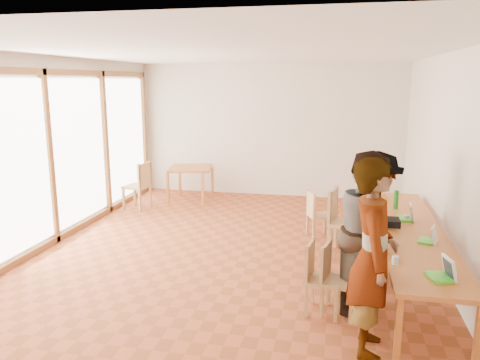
# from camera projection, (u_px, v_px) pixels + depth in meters

# --- Properties ---
(ground) EXTENTS (8.00, 8.00, 0.00)m
(ground) POSITION_uv_depth(u_px,v_px,m) (230.00, 255.00, 7.15)
(ground) COLOR #AB4D29
(ground) RESTS_ON ground
(wall_back) EXTENTS (6.00, 0.10, 3.00)m
(wall_back) POSITION_uv_depth(u_px,v_px,m) (269.00, 131.00, 10.66)
(wall_back) COLOR beige
(wall_back) RESTS_ON ground
(wall_front) EXTENTS (6.00, 0.10, 3.00)m
(wall_front) POSITION_uv_depth(u_px,v_px,m) (88.00, 258.00, 3.00)
(wall_front) COLOR beige
(wall_front) RESTS_ON ground
(wall_right) EXTENTS (0.10, 8.00, 3.00)m
(wall_right) POSITION_uv_depth(u_px,v_px,m) (448.00, 166.00, 6.23)
(wall_right) COLOR beige
(wall_right) RESTS_ON ground
(window_wall) EXTENTS (0.10, 8.00, 3.00)m
(window_wall) POSITION_uv_depth(u_px,v_px,m) (48.00, 152.00, 7.43)
(window_wall) COLOR white
(window_wall) RESTS_ON ground
(ceiling) EXTENTS (6.00, 8.00, 0.04)m
(ceiling) POSITION_uv_depth(u_px,v_px,m) (229.00, 51.00, 6.52)
(ceiling) COLOR white
(ceiling) RESTS_ON wall_back
(communal_table) EXTENTS (0.80, 4.00, 0.75)m
(communal_table) POSITION_uv_depth(u_px,v_px,m) (410.00, 232.00, 6.02)
(communal_table) COLOR #C26A2B
(communal_table) RESTS_ON ground
(side_table) EXTENTS (0.90, 0.90, 0.75)m
(side_table) POSITION_uv_depth(u_px,v_px,m) (190.00, 171.00, 10.30)
(side_table) COLOR #C26A2B
(side_table) RESTS_ON ground
(chair_near) EXTENTS (0.44, 0.44, 0.44)m
(chair_near) POSITION_uv_depth(u_px,v_px,m) (317.00, 270.00, 5.31)
(chair_near) COLOR tan
(chair_near) RESTS_ON ground
(chair_mid) EXTENTS (0.46, 0.46, 0.44)m
(chair_mid) POSITION_uv_depth(u_px,v_px,m) (333.00, 271.00, 5.28)
(chair_mid) COLOR tan
(chair_mid) RESTS_ON ground
(chair_far) EXTENTS (0.49, 0.49, 0.43)m
(chair_far) POSITION_uv_depth(u_px,v_px,m) (315.00, 210.00, 7.86)
(chair_far) COLOR tan
(chair_far) RESTS_ON ground
(chair_empty) EXTENTS (0.56, 0.56, 0.53)m
(chair_empty) POSITION_uv_depth(u_px,v_px,m) (339.00, 214.00, 7.16)
(chair_empty) COLOR tan
(chair_empty) RESTS_ON ground
(chair_spare) EXTENTS (0.53, 0.53, 0.52)m
(chair_spare) POSITION_uv_depth(u_px,v_px,m) (141.00, 181.00, 9.61)
(chair_spare) COLOR tan
(chair_spare) RESTS_ON ground
(person_near) EXTENTS (0.47, 0.71, 1.93)m
(person_near) POSITION_uv_depth(u_px,v_px,m) (373.00, 257.00, 4.46)
(person_near) COLOR gray
(person_near) RESTS_ON ground
(person_mid) EXTENTS (0.85, 1.01, 1.86)m
(person_mid) POSITION_uv_depth(u_px,v_px,m) (368.00, 232.00, 5.33)
(person_mid) COLOR gray
(person_mid) RESTS_ON ground
(person_far) EXTENTS (0.85, 1.22, 1.73)m
(person_far) POSITION_uv_depth(u_px,v_px,m) (376.00, 217.00, 6.11)
(person_far) COLOR gray
(person_far) RESTS_ON ground
(laptop_near) EXTENTS (0.28, 0.30, 0.22)m
(laptop_near) POSITION_uv_depth(u_px,v_px,m) (444.00, 273.00, 4.48)
(laptop_near) COLOR #41CF27
(laptop_near) RESTS_ON communal_table
(laptop_mid) EXTENTS (0.26, 0.28, 0.20)m
(laptop_mid) POSITION_uv_depth(u_px,v_px,m) (430.00, 238.00, 5.49)
(laptop_mid) COLOR #41CF27
(laptop_mid) RESTS_ON communal_table
(laptop_far) EXTENTS (0.25, 0.29, 0.23)m
(laptop_far) POSITION_uv_depth(u_px,v_px,m) (408.00, 215.00, 6.38)
(laptop_far) COLOR #41CF27
(laptop_far) RESTS_ON communal_table
(yellow_mug) EXTENTS (0.15, 0.15, 0.11)m
(yellow_mug) POSITION_uv_depth(u_px,v_px,m) (384.00, 199.00, 7.30)
(yellow_mug) COLOR gold
(yellow_mug) RESTS_ON communal_table
(green_bottle) EXTENTS (0.07, 0.07, 0.28)m
(green_bottle) POSITION_uv_depth(u_px,v_px,m) (396.00, 200.00, 6.90)
(green_bottle) COLOR #166C1A
(green_bottle) RESTS_ON communal_table
(clear_glass) EXTENTS (0.07, 0.07, 0.09)m
(clear_glass) POSITION_uv_depth(u_px,v_px,m) (395.00, 260.00, 4.83)
(clear_glass) COLOR silver
(clear_glass) RESTS_ON communal_table
(condiment_cup) EXTENTS (0.08, 0.08, 0.06)m
(condiment_cup) POSITION_uv_depth(u_px,v_px,m) (406.00, 217.00, 6.41)
(condiment_cup) COLOR white
(condiment_cup) RESTS_ON communal_table
(pink_phone) EXTENTS (0.05, 0.10, 0.01)m
(pink_phone) POSITION_uv_depth(u_px,v_px,m) (396.00, 261.00, 4.91)
(pink_phone) COLOR #D7394F
(pink_phone) RESTS_ON communal_table
(black_pouch) EXTENTS (0.16, 0.26, 0.09)m
(black_pouch) POSITION_uv_depth(u_px,v_px,m) (393.00, 222.00, 6.13)
(black_pouch) COLOR black
(black_pouch) RESTS_ON communal_table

